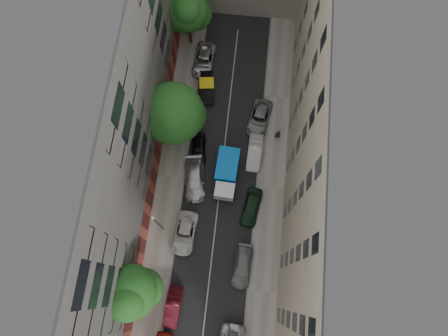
# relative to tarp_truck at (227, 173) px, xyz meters

# --- Properties ---
(ground) EXTENTS (120.00, 120.00, 0.00)m
(ground) POSITION_rel_tarp_truck_xyz_m (-0.60, -0.64, -1.40)
(ground) COLOR #4C4C49
(ground) RESTS_ON ground
(road_surface) EXTENTS (8.00, 44.00, 0.02)m
(road_surface) POSITION_rel_tarp_truck_xyz_m (-0.60, -0.64, -1.39)
(road_surface) COLOR black
(road_surface) RESTS_ON ground
(sidewalk_left) EXTENTS (3.00, 44.00, 0.15)m
(sidewalk_left) POSITION_rel_tarp_truck_xyz_m (-6.10, -0.64, -1.32)
(sidewalk_left) COLOR gray
(sidewalk_left) RESTS_ON ground
(sidewalk_right) EXTENTS (3.00, 44.00, 0.15)m
(sidewalk_right) POSITION_rel_tarp_truck_xyz_m (4.90, -0.64, -1.32)
(sidewalk_right) COLOR gray
(sidewalk_right) RESTS_ON ground
(building_left) EXTENTS (8.00, 44.00, 20.00)m
(building_left) POSITION_rel_tarp_truck_xyz_m (-11.60, -0.64, 8.60)
(building_left) COLOR #4E4B49
(building_left) RESTS_ON ground
(building_right) EXTENTS (8.00, 44.00, 20.00)m
(building_right) POSITION_rel_tarp_truck_xyz_m (10.40, -0.64, 8.60)
(building_right) COLOR beige
(building_right) RESTS_ON ground
(tarp_truck) EXTENTS (2.42, 5.59, 2.54)m
(tarp_truck) POSITION_rel_tarp_truck_xyz_m (0.00, 0.00, 0.00)
(tarp_truck) COLOR black
(tarp_truck) RESTS_ON ground
(car_left_1) EXTENTS (1.63, 4.16, 1.35)m
(car_left_1) POSITION_rel_tarp_truck_xyz_m (-3.83, -14.04, -0.73)
(car_left_1) COLOR #4F0F18
(car_left_1) RESTS_ON ground
(car_left_2) EXTENTS (2.50, 4.84, 1.31)m
(car_left_2) POSITION_rel_tarp_truck_xyz_m (-3.66, -6.73, -0.75)
(car_left_2) COLOR silver
(car_left_2) RESTS_ON ground
(car_left_3) EXTENTS (2.91, 5.42, 1.49)m
(car_left_3) POSITION_rel_tarp_truck_xyz_m (-3.40, -0.84, -0.65)
(car_left_3) COLOR silver
(car_left_3) RESTS_ON ground
(car_left_4) EXTENTS (1.99, 3.97, 1.30)m
(car_left_4) POSITION_rel_tarp_truck_xyz_m (-3.40, 2.76, -0.75)
(car_left_4) COLOR black
(car_left_4) RESTS_ON ground
(car_left_5) EXTENTS (2.09, 4.44, 1.41)m
(car_left_5) POSITION_rel_tarp_truck_xyz_m (-3.40, 10.36, -0.70)
(car_left_5) COLOR black
(car_left_5) RESTS_ON ground
(car_left_6) EXTENTS (2.58, 5.12, 1.39)m
(car_left_6) POSITION_rel_tarp_truck_xyz_m (-4.20, 13.96, -0.70)
(car_left_6) COLOR silver
(car_left_6) RESTS_ON ground
(car_right_1) EXTENTS (2.11, 4.62, 1.31)m
(car_right_1) POSITION_rel_tarp_truck_xyz_m (2.66, -9.44, -0.74)
(car_right_1) COLOR slate
(car_right_1) RESTS_ON ground
(car_right_2) EXTENTS (2.39, 4.54, 1.47)m
(car_right_2) POSITION_rel_tarp_truck_xyz_m (3.00, -3.24, -0.66)
(car_right_2) COLOR black
(car_right_2) RESTS_ON ground
(car_right_3) EXTENTS (1.62, 4.39, 1.43)m
(car_right_3) POSITION_rel_tarp_truck_xyz_m (2.81, 2.96, -0.68)
(car_right_3) COLOR silver
(car_right_3) RESTS_ON ground
(car_right_4) EXTENTS (2.99, 5.12, 1.34)m
(car_right_4) POSITION_rel_tarp_truck_xyz_m (3.00, 7.16, -0.73)
(car_right_4) COLOR gray
(car_right_4) RESTS_ON ground
(tree_near) EXTENTS (5.14, 4.85, 9.43)m
(tree_near) POSITION_rel_tarp_truck_xyz_m (-6.90, -13.12, 5.22)
(tree_near) COLOR #382619
(tree_near) RESTS_ON sidewalk_left
(tree_mid) EXTENTS (6.47, 6.36, 8.86)m
(tree_mid) POSITION_rel_tarp_truck_xyz_m (-5.81, 4.25, 4.27)
(tree_mid) COLOR #382619
(tree_mid) RESTS_ON sidewalk_left
(tree_far) EXTENTS (5.12, 4.83, 8.47)m
(tree_far) POSITION_rel_tarp_truck_xyz_m (-6.08, 16.57, 4.43)
(tree_far) COLOR #382619
(tree_far) RESTS_ON sidewalk_left
(lamp_post) EXTENTS (0.36, 0.36, 6.83)m
(lamp_post) POSITION_rel_tarp_truck_xyz_m (-6.06, -6.48, 2.92)
(lamp_post) COLOR #175027
(lamp_post) RESTS_ON sidewalk_left
(pedestrian) EXTENTS (0.68, 0.46, 1.83)m
(pedestrian) POSITION_rel_tarp_truck_xyz_m (5.18, 5.20, -0.33)
(pedestrian) COLOR black
(pedestrian) RESTS_ON sidewalk_right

